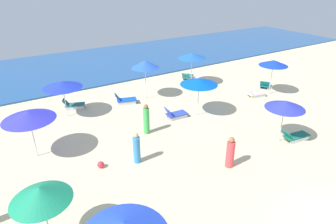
% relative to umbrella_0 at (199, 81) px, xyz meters
% --- Properties ---
extents(ocean, '(60.00, 11.98, 0.12)m').
position_rel_umbrella_0_xyz_m(ocean, '(-1.32, 13.85, -2.14)').
color(ocean, '#245391').
rests_on(ocean, ground_plane).
extents(umbrella_0, '(2.22, 2.22, 2.39)m').
position_rel_umbrella_0_xyz_m(umbrella_0, '(0.00, 0.00, 0.00)').
color(umbrella_0, silver).
rests_on(umbrella_0, ground_plane).
extents(lounge_chair_0_0, '(1.40, 0.75, 0.76)m').
position_rel_umbrella_0_xyz_m(lounge_chair_0_0, '(-1.36, 0.43, -1.94)').
color(lounge_chair_0_0, silver).
rests_on(lounge_chair_0_0, ground_plane).
extents(umbrella_2, '(2.16, 2.16, 2.53)m').
position_rel_umbrella_0_xyz_m(umbrella_2, '(2.78, 4.50, 0.14)').
color(umbrella_2, silver).
rests_on(umbrella_2, ground_plane).
extents(lounge_chair_2_0, '(1.38, 1.15, 0.64)m').
position_rel_umbrella_0_xyz_m(lounge_chair_2_0, '(3.38, 5.81, -1.97)').
color(lounge_chair_2_0, silver).
rests_on(lounge_chair_2_0, ground_plane).
extents(umbrella_3, '(2.36, 2.36, 2.39)m').
position_rel_umbrella_0_xyz_m(umbrella_3, '(-9.19, 0.55, -0.03)').
color(umbrella_3, silver).
rests_on(umbrella_3, ground_plane).
extents(umbrella_4, '(1.98, 1.98, 2.52)m').
position_rel_umbrella_0_xyz_m(umbrella_4, '(6.45, 0.01, 0.13)').
color(umbrella_4, silver).
rests_on(umbrella_4, ground_plane).
extents(lounge_chair_4_0, '(1.46, 1.25, 0.69)m').
position_rel_umbrella_0_xyz_m(lounge_chair_4_0, '(7.26, 1.08, -1.95)').
color(lounge_chair_4_0, silver).
rests_on(lounge_chair_4_0, ground_plane).
extents(lounge_chair_4_1, '(1.49, 0.88, 0.69)m').
position_rel_umbrella_0_xyz_m(lounge_chair_4_1, '(5.23, 0.20, -1.94)').
color(lounge_chair_4_1, silver).
rests_on(lounge_chair_4_1, ground_plane).
extents(umbrella_5, '(1.80, 1.80, 2.40)m').
position_rel_umbrella_0_xyz_m(umbrella_5, '(-9.71, -5.13, -0.04)').
color(umbrella_5, silver).
rests_on(umbrella_5, ground_plane).
extents(umbrella_6, '(2.28, 2.28, 2.24)m').
position_rel_umbrella_0_xyz_m(umbrella_6, '(-6.84, 4.12, -0.15)').
color(umbrella_6, silver).
rests_on(umbrella_6, ground_plane).
extents(lounge_chair_6_0, '(1.45, 1.03, 0.71)m').
position_rel_umbrella_0_xyz_m(lounge_chair_6_0, '(-6.20, 4.97, -1.92)').
color(lounge_chair_6_0, silver).
rests_on(lounge_chair_6_0, ground_plane).
extents(umbrella_7, '(1.88, 1.88, 2.72)m').
position_rel_umbrella_0_xyz_m(umbrella_7, '(-1.42, 4.04, 0.26)').
color(umbrella_7, silver).
rests_on(umbrella_7, ground_plane).
extents(lounge_chair_7_0, '(1.54, 1.03, 0.76)m').
position_rel_umbrella_0_xyz_m(lounge_chair_7_0, '(-3.05, 3.94, -1.91)').
color(lounge_chair_7_0, silver).
rests_on(lounge_chair_7_0, ground_plane).
extents(umbrella_8, '(1.94, 1.94, 2.32)m').
position_rel_umbrella_0_xyz_m(umbrella_8, '(1.73, -4.70, -0.09)').
color(umbrella_8, silver).
rests_on(umbrella_8, ground_plane).
extents(lounge_chair_8_0, '(1.62, 0.78, 0.73)m').
position_rel_umbrella_0_xyz_m(lounge_chair_8_0, '(2.48, -5.09, -1.93)').
color(lounge_chair_8_0, silver).
rests_on(lounge_chair_8_0, ground_plane).
extents(beachgoer_0, '(0.47, 0.47, 1.52)m').
position_rel_umbrella_0_xyz_m(beachgoer_0, '(-1.94, -4.93, -1.50)').
color(beachgoer_0, '#EE4349').
rests_on(beachgoer_0, ground_plane).
extents(beachgoer_2, '(0.38, 0.38, 1.54)m').
position_rel_umbrella_0_xyz_m(beachgoer_2, '(-5.34, -2.43, -1.48)').
color(beachgoer_2, '#3786CE').
rests_on(beachgoer_2, ground_plane).
extents(beachgoer_3, '(0.43, 0.43, 1.72)m').
position_rel_umbrella_0_xyz_m(beachgoer_3, '(-3.68, -0.28, -1.39)').
color(beachgoer_3, green).
rests_on(beachgoer_3, ground_plane).
extents(beach_ball_0, '(0.31, 0.31, 0.31)m').
position_rel_umbrella_0_xyz_m(beach_ball_0, '(-6.92, -1.95, -2.05)').
color(beach_ball_0, red).
rests_on(beach_ball_0, ground_plane).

